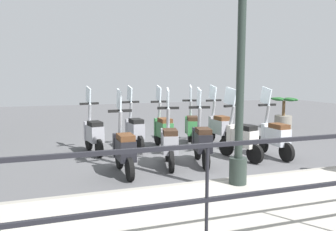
{
  "coord_description": "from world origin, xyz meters",
  "views": [
    {
      "loc": [
        -6.64,
        2.75,
        1.78
      ],
      "look_at": [
        0.2,
        0.5,
        0.9
      ],
      "focal_mm": 35.0,
      "sensor_mm": 36.0,
      "label": 1
    }
  ],
  "objects_px": {
    "scooter_far_3": "(134,130)",
    "scooter_near_2": "(202,141)",
    "potted_palm": "(283,116)",
    "scooter_near_4": "(124,148)",
    "scooter_near_1": "(241,137)",
    "scooter_near_3": "(169,142)",
    "lamp_post_near": "(241,64)",
    "scooter_near_0": "(274,136)",
    "scooter_far_0": "(219,126)",
    "scooter_far_1": "(192,126)",
    "scooter_far_2": "(163,129)",
    "scooter_far_4": "(93,133)"
  },
  "relations": [
    {
      "from": "scooter_far_0",
      "to": "scooter_far_1",
      "type": "bearing_deg",
      "value": 71.36
    },
    {
      "from": "scooter_near_2",
      "to": "scooter_near_4",
      "type": "xyz_separation_m",
      "value": [
        -0.18,
        1.6,
        0.0
      ]
    },
    {
      "from": "scooter_near_1",
      "to": "scooter_far_0",
      "type": "xyz_separation_m",
      "value": [
        1.52,
        -0.26,
        0.0
      ]
    },
    {
      "from": "lamp_post_near",
      "to": "potted_palm",
      "type": "height_order",
      "value": "lamp_post_near"
    },
    {
      "from": "scooter_far_0",
      "to": "scooter_far_3",
      "type": "distance_m",
      "value": 2.19
    },
    {
      "from": "scooter_far_1",
      "to": "scooter_far_2",
      "type": "relative_size",
      "value": 1.0
    },
    {
      "from": "potted_palm",
      "to": "scooter_near_1",
      "type": "xyz_separation_m",
      "value": [
        -3.11,
        3.47,
        0.04
      ]
    },
    {
      "from": "lamp_post_near",
      "to": "scooter_near_0",
      "type": "relative_size",
      "value": 2.65
    },
    {
      "from": "scooter_far_3",
      "to": "scooter_far_2",
      "type": "bearing_deg",
      "value": -104.1
    },
    {
      "from": "scooter_far_2",
      "to": "scooter_far_4",
      "type": "xyz_separation_m",
      "value": [
        -0.04,
        1.68,
        0.0
      ]
    },
    {
      "from": "scooter_far_1",
      "to": "scooter_far_2",
      "type": "distance_m",
      "value": 0.82
    },
    {
      "from": "scooter_near_4",
      "to": "potted_palm",
      "type": "bearing_deg",
      "value": -63.03
    },
    {
      "from": "scooter_near_2",
      "to": "scooter_far_0",
      "type": "height_order",
      "value": "same"
    },
    {
      "from": "scooter_near_1",
      "to": "scooter_near_2",
      "type": "xyz_separation_m",
      "value": [
        -0.1,
        0.94,
        0.0
      ]
    },
    {
      "from": "scooter_near_0",
      "to": "scooter_near_4",
      "type": "xyz_separation_m",
      "value": [
        -0.22,
        3.34,
        0.0
      ]
    },
    {
      "from": "scooter_near_1",
      "to": "scooter_far_1",
      "type": "bearing_deg",
      "value": -1.75
    },
    {
      "from": "scooter_near_3",
      "to": "scooter_far_1",
      "type": "height_order",
      "value": "same"
    },
    {
      "from": "scooter_near_1",
      "to": "scooter_far_0",
      "type": "height_order",
      "value": "same"
    },
    {
      "from": "scooter_near_3",
      "to": "scooter_far_1",
      "type": "bearing_deg",
      "value": -21.23
    },
    {
      "from": "scooter_near_0",
      "to": "scooter_near_3",
      "type": "relative_size",
      "value": 1.0
    },
    {
      "from": "scooter_near_0",
      "to": "scooter_far_4",
      "type": "height_order",
      "value": "same"
    },
    {
      "from": "lamp_post_near",
      "to": "potted_palm",
      "type": "relative_size",
      "value": 3.84
    },
    {
      "from": "scooter_near_0",
      "to": "scooter_far_4",
      "type": "bearing_deg",
      "value": 63.75
    },
    {
      "from": "potted_palm",
      "to": "scooter_far_3",
      "type": "relative_size",
      "value": 0.69
    },
    {
      "from": "scooter_near_0",
      "to": "scooter_near_2",
      "type": "distance_m",
      "value": 1.74
    },
    {
      "from": "lamp_post_near",
      "to": "potted_palm",
      "type": "distance_m",
      "value": 6.84
    },
    {
      "from": "scooter_far_1",
      "to": "scooter_far_4",
      "type": "bearing_deg",
      "value": 109.14
    },
    {
      "from": "scooter_far_0",
      "to": "scooter_far_1",
      "type": "height_order",
      "value": "same"
    },
    {
      "from": "scooter_near_4",
      "to": "scooter_near_3",
      "type": "bearing_deg",
      "value": -77.77
    },
    {
      "from": "lamp_post_near",
      "to": "scooter_far_3",
      "type": "relative_size",
      "value": 2.65
    },
    {
      "from": "scooter_near_2",
      "to": "scooter_far_3",
      "type": "relative_size",
      "value": 1.0
    },
    {
      "from": "scooter_far_3",
      "to": "scooter_near_3",
      "type": "bearing_deg",
      "value": -175.23
    },
    {
      "from": "scooter_far_3",
      "to": "scooter_near_2",
      "type": "bearing_deg",
      "value": -156.91
    },
    {
      "from": "scooter_near_1",
      "to": "scooter_near_3",
      "type": "bearing_deg",
      "value": 75.49
    },
    {
      "from": "scooter_near_4",
      "to": "scooter_far_4",
      "type": "xyz_separation_m",
      "value": [
        1.81,
        0.36,
        0.0
      ]
    },
    {
      "from": "lamp_post_near",
      "to": "scooter_far_2",
      "type": "bearing_deg",
      "value": 2.5
    },
    {
      "from": "potted_palm",
      "to": "scooter_far_4",
      "type": "bearing_deg",
      "value": 103.89
    },
    {
      "from": "scooter_near_0",
      "to": "scooter_far_0",
      "type": "height_order",
      "value": "same"
    },
    {
      "from": "scooter_near_2",
      "to": "scooter_far_2",
      "type": "xyz_separation_m",
      "value": [
        1.67,
        0.29,
        0.0
      ]
    },
    {
      "from": "lamp_post_near",
      "to": "scooter_near_3",
      "type": "relative_size",
      "value": 2.65
    },
    {
      "from": "scooter_far_3",
      "to": "scooter_far_4",
      "type": "distance_m",
      "value": 0.99
    },
    {
      "from": "potted_palm",
      "to": "scooter_near_0",
      "type": "distance_m",
      "value": 4.15
    },
    {
      "from": "scooter_near_4",
      "to": "scooter_far_1",
      "type": "bearing_deg",
      "value": -49.61
    },
    {
      "from": "scooter_far_1",
      "to": "scooter_far_3",
      "type": "distance_m",
      "value": 1.51
    },
    {
      "from": "scooter_near_0",
      "to": "scooter_near_3",
      "type": "xyz_separation_m",
      "value": [
        0.03,
        2.4,
        0.0
      ]
    },
    {
      "from": "scooter_far_3",
      "to": "scooter_near_4",
      "type": "bearing_deg",
      "value": 156.33
    },
    {
      "from": "scooter_near_2",
      "to": "scooter_near_4",
      "type": "height_order",
      "value": "same"
    },
    {
      "from": "potted_palm",
      "to": "scooter_near_4",
      "type": "height_order",
      "value": "scooter_near_4"
    },
    {
      "from": "scooter_near_4",
      "to": "scooter_far_2",
      "type": "height_order",
      "value": "same"
    },
    {
      "from": "lamp_post_near",
      "to": "scooter_near_0",
      "type": "xyz_separation_m",
      "value": [
        1.7,
        -1.88,
        -1.46
      ]
    }
  ]
}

